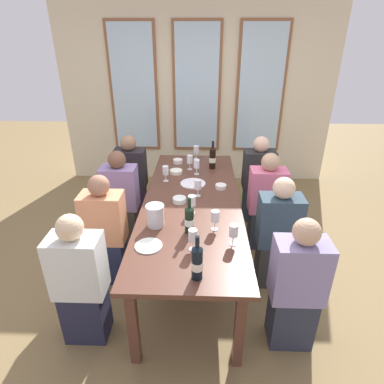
# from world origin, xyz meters

# --- Properties ---
(ground_plane) EXTENTS (12.00, 12.00, 0.00)m
(ground_plane) POSITION_xyz_m (0.00, 0.00, 0.00)
(ground_plane) COLOR olive
(back_wall_with_windows) EXTENTS (4.13, 0.10, 2.90)m
(back_wall_with_windows) POSITION_xyz_m (0.00, 2.26, 1.45)
(back_wall_with_windows) COLOR beige
(back_wall_with_windows) RESTS_ON ground
(dining_table) EXTENTS (0.93, 2.55, 0.74)m
(dining_table) POSITION_xyz_m (0.00, 0.00, 0.67)
(dining_table) COLOR #543125
(dining_table) RESTS_ON ground
(white_plate_0) EXTENTS (0.27, 0.27, 0.01)m
(white_plate_0) POSITION_xyz_m (-0.00, 0.37, 0.74)
(white_plate_0) COLOR white
(white_plate_0) RESTS_ON dining_table
(white_plate_1) EXTENTS (0.21, 0.21, 0.01)m
(white_plate_1) POSITION_xyz_m (-0.30, -0.77, 0.74)
(white_plate_1) COLOR white
(white_plate_1) RESTS_ON dining_table
(metal_pitcher) EXTENTS (0.16, 0.16, 0.19)m
(metal_pitcher) POSITION_xyz_m (-0.29, -0.47, 0.84)
(metal_pitcher) COLOR silver
(metal_pitcher) RESTS_ON dining_table
(wine_bottle_0) EXTENTS (0.08, 0.08, 0.34)m
(wine_bottle_0) POSITION_xyz_m (0.22, 0.83, 0.87)
(wine_bottle_0) COLOR black
(wine_bottle_0) RESTS_ON dining_table
(wine_bottle_1) EXTENTS (0.08, 0.08, 0.33)m
(wine_bottle_1) POSITION_xyz_m (0.07, -1.11, 0.87)
(wine_bottle_1) COLOR black
(wine_bottle_1) RESTS_ON dining_table
(wine_bottle_2) EXTENTS (0.08, 0.08, 0.31)m
(wine_bottle_2) POSITION_xyz_m (-0.00, -0.56, 0.86)
(wine_bottle_2) COLOR black
(wine_bottle_2) RESTS_ON dining_table
(tasting_bowl_0) EXTENTS (0.13, 0.13, 0.05)m
(tasting_bowl_0) POSITION_xyz_m (-0.12, -0.05, 0.76)
(tasting_bowl_0) COLOR white
(tasting_bowl_0) RESTS_ON dining_table
(tasting_bowl_1) EXTENTS (0.12, 0.12, 0.05)m
(tasting_bowl_1) POSITION_xyz_m (-0.21, 0.99, 0.76)
(tasting_bowl_1) COLOR white
(tasting_bowl_1) RESTS_ON dining_table
(tasting_bowl_2) EXTENTS (0.12, 0.12, 0.04)m
(tasting_bowl_2) POSITION_xyz_m (0.30, 0.27, 0.76)
(tasting_bowl_2) COLOR white
(tasting_bowl_2) RESTS_ON dining_table
(tasting_bowl_3) EXTENTS (0.14, 0.14, 0.04)m
(tasting_bowl_3) POSITION_xyz_m (-0.20, 0.66, 0.76)
(tasting_bowl_3) COLOR white
(tasting_bowl_3) RESTS_ON dining_table
(wine_glass_0) EXTENTS (0.07, 0.07, 0.17)m
(wine_glass_0) POSITION_xyz_m (-0.05, 0.79, 0.86)
(wine_glass_0) COLOR white
(wine_glass_0) RESTS_ON dining_table
(wine_glass_1) EXTENTS (0.07, 0.07, 0.17)m
(wine_glass_1) POSITION_xyz_m (0.01, -0.25, 0.86)
(wine_glass_1) COLOR white
(wine_glass_1) RESTS_ON dining_table
(wine_glass_2) EXTENTS (0.07, 0.07, 0.17)m
(wine_glass_2) POSITION_xyz_m (0.02, 1.15, 0.86)
(wine_glass_2) COLOR white
(wine_glass_2) RESTS_ON dining_table
(wine_glass_3) EXTENTS (0.07, 0.07, 0.17)m
(wine_glass_3) POSITION_xyz_m (-0.30, 0.44, 0.86)
(wine_glass_3) COLOR white
(wine_glass_3) RESTS_ON dining_table
(wine_glass_4) EXTENTS (0.07, 0.07, 0.17)m
(wine_glass_4) POSITION_xyz_m (0.03, 0.65, 0.86)
(wine_glass_4) COLOR white
(wine_glass_4) RESTS_ON dining_table
(wine_glass_5) EXTENTS (0.07, 0.07, 0.17)m
(wine_glass_5) POSITION_xyz_m (0.34, -0.72, 0.86)
(wine_glass_5) COLOR white
(wine_glass_5) RESTS_ON dining_table
(wine_glass_6) EXTENTS (0.07, 0.07, 0.17)m
(wine_glass_6) POSITION_xyz_m (0.21, -0.52, 0.86)
(wine_glass_6) COLOR white
(wine_glass_6) RESTS_ON dining_table
(wine_glass_7) EXTENTS (0.07, 0.07, 0.17)m
(wine_glass_7) POSITION_xyz_m (0.04, -0.80, 0.86)
(wine_glass_7) COLOR white
(wine_glass_7) RESTS_ON dining_table
(wine_glass_8) EXTENTS (0.07, 0.07, 0.17)m
(wine_glass_8) POSITION_xyz_m (0.06, 0.09, 0.86)
(wine_glass_8) COLOR white
(wine_glass_8) RESTS_ON dining_table
(seated_person_0) EXTENTS (0.38, 0.24, 1.11)m
(seated_person_0) POSITION_xyz_m (-0.80, 0.92, 0.53)
(seated_person_0) COLOR #352241
(seated_person_0) RESTS_ON ground
(seated_person_1) EXTENTS (0.38, 0.24, 1.11)m
(seated_person_1) POSITION_xyz_m (0.80, 0.93, 0.53)
(seated_person_1) COLOR #253841
(seated_person_1) RESTS_ON ground
(seated_person_2) EXTENTS (0.38, 0.24, 1.11)m
(seated_person_2) POSITION_xyz_m (-0.80, -0.29, 0.53)
(seated_person_2) COLOR #212644
(seated_person_2) RESTS_ON ground
(seated_person_3) EXTENTS (0.38, 0.24, 1.11)m
(seated_person_3) POSITION_xyz_m (0.80, -0.28, 0.53)
(seated_person_3) COLOR #2F2F2D
(seated_person_3) RESTS_ON ground
(seated_person_4) EXTENTS (0.38, 0.24, 1.11)m
(seated_person_4) POSITION_xyz_m (-0.80, -0.96, 0.53)
(seated_person_4) COLOR #212339
(seated_person_4) RESTS_ON ground
(seated_person_5) EXTENTS (0.38, 0.24, 1.11)m
(seated_person_5) POSITION_xyz_m (0.80, -0.96, 0.53)
(seated_person_5) COLOR #2A2E3E
(seated_person_5) RESTS_ON ground
(seated_person_6) EXTENTS (0.38, 0.24, 1.11)m
(seated_person_6) POSITION_xyz_m (-0.80, 0.36, 0.53)
(seated_person_6) COLOR #39332D
(seated_person_6) RESTS_ON ground
(seated_person_7) EXTENTS (0.38, 0.24, 1.11)m
(seated_person_7) POSITION_xyz_m (0.80, 0.34, 0.53)
(seated_person_7) COLOR #2B313C
(seated_person_7) RESTS_ON ground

